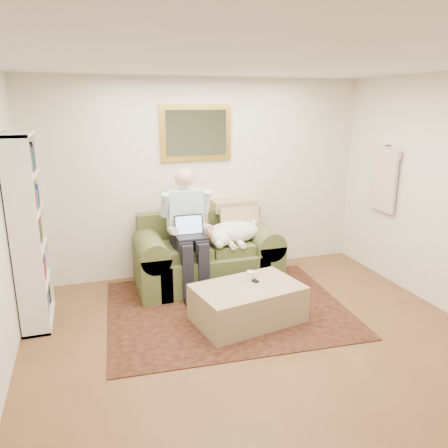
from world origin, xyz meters
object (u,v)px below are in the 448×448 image
sofa (207,260)px  ottoman (248,303)px  laptop (190,231)px  coffee_mug (251,276)px  bookshelf (29,232)px  sleeping_dog (233,232)px  seated_man (189,233)px

sofa → ottoman: sofa is taller
laptop → coffee_mug: size_ratio=3.50×
ottoman → bookshelf: bookshelf is taller
sofa → coffee_mug: bearing=-77.3°
sleeping_dog → seated_man: bearing=-172.9°
sleeping_dog → coffee_mug: bearing=-96.7°
sleeping_dog → sofa: bearing=164.3°
sofa → bookshelf: bookshelf is taller
sofa → seated_man: size_ratio=1.19×
sleeping_dog → laptop: bearing=-166.4°
ottoman → bookshelf: (-2.15, 0.71, 0.80)m
seated_man → laptop: (0.00, -0.07, 0.04)m
sofa → bookshelf: bearing=-168.5°
laptop → coffee_mug: bearing=-56.5°
sofa → laptop: size_ratio=5.15×
seated_man → ottoman: 1.18m
sofa → coffee_mug: sofa is taller
sleeping_dog → bookshelf: 2.38m
laptop → ottoman: 1.14m
coffee_mug → bookshelf: 2.37m
sofa → seated_man: (-0.27, -0.17, 0.45)m
seated_man → laptop: 0.08m
coffee_mug → ottoman: bearing=-120.5°
sofa → sleeping_dog: sofa is taller
sleeping_dog → coffee_mug: 0.92m
laptop → coffee_mug: 0.95m
sleeping_dog → coffee_mug: size_ratio=7.43×
ottoman → coffee_mug: bearing=59.5°
ottoman → laptop: bearing=114.5°
bookshelf → coffee_mug: bearing=-14.2°
laptop → bookshelf: bookshelf is taller
coffee_mug → bookshelf: bearing=165.8°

